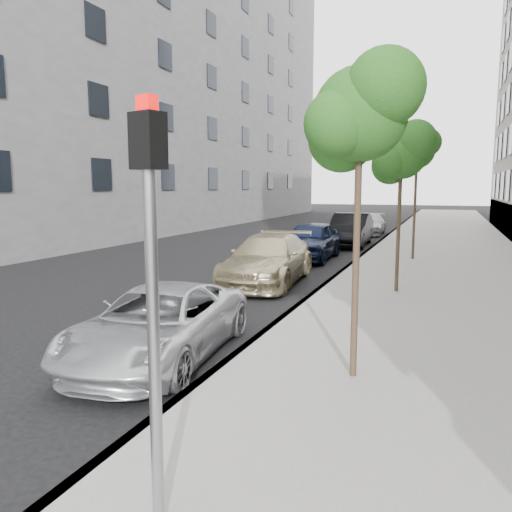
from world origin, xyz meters
The scene contains 13 objects.
ground centered at (0.00, 0.00, 0.00)m, with size 160.00×160.00×0.00m, color black.
sidewalk centered at (4.30, 24.00, 0.07)m, with size 6.40×72.00×0.14m, color gray.
curb centered at (1.18, 24.00, 0.07)m, with size 0.15×72.00×0.14m, color #9E9B93.
opposite_building centered at (-20.00, 18.00, 12.00)m, with size 18.00×70.00×24.00m, color slate.
tree_near centered at (3.23, 1.50, 3.91)m, with size 1.67×1.47×4.60m.
tree_mid centered at (3.23, 8.00, 3.78)m, with size 1.68×1.48×4.47m.
tree_far centered at (3.23, 14.50, 4.26)m, with size 1.67×1.47×4.95m.
signal_pole centered at (2.29, -2.40, 2.28)m, with size 0.28×0.24×3.44m.
minivan centered at (-0.10, 1.46, 0.61)m, with size 2.03×4.40×1.22m, color silver.
suv centered at (-0.64, 8.49, 0.74)m, with size 2.06×5.07×1.47m, color tan.
sedan_blue centered at (-0.73, 13.89, 0.77)m, with size 1.83×4.55×1.55m, color #0F1934.
sedan_black centered at (-0.10, 19.21, 0.81)m, with size 1.71×4.90×1.61m, color black.
sedan_rear centered at (-0.10, 25.49, 0.64)m, with size 1.79×4.39×1.27m, color #ACB0B5.
Camera 1 is at (4.40, -5.64, 2.92)m, focal length 35.00 mm.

